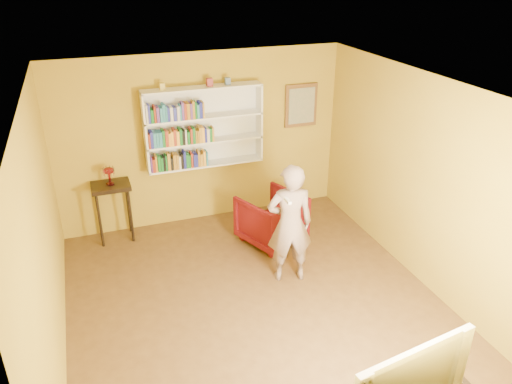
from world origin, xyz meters
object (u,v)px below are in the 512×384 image
Objects in this scene: ruby_lustre at (109,172)px; armchair at (271,218)px; person at (290,224)px; bookshelf at (203,126)px; television at (402,372)px; console_table at (112,194)px.

ruby_lustre reaches higher than armchair.
person is at bearing 59.72° from armchair.
bookshelf reaches higher than television.
console_table is 0.35m from ruby_lustre.
bookshelf reaches higher than armchair.
armchair is at bearing -86.32° from person.
bookshelf is 1.56m from ruby_lustre.
bookshelf reaches higher than person.
person is (-0.13, -0.98, 0.44)m from armchair.
ruby_lustre is at bearing -30.25° from person.
television reaches higher than armchair.
ruby_lustre is 0.16× the size of person.
bookshelf is at bearing -76.85° from armchair.
ruby_lustre is at bearing -90.00° from console_table.
ruby_lustre is 2.78m from person.
person is at bearing -41.45° from console_table.
armchair is (2.21, -0.86, -0.72)m from ruby_lustre.
armchair is (2.21, -0.86, -0.37)m from console_table.
bookshelf is 1.09× the size of person.
console_table is at bearing -44.02° from armchair.
bookshelf is 1.70m from console_table.
bookshelf is at bearing 6.20° from ruby_lustre.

